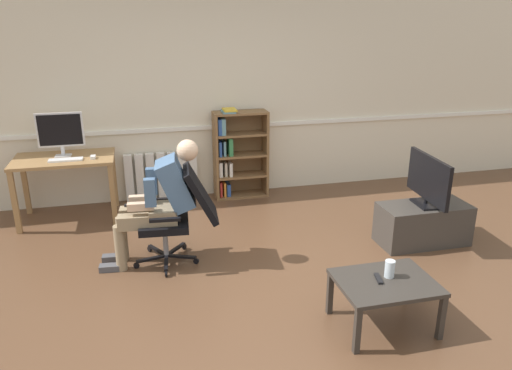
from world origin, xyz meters
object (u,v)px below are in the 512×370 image
at_px(coffee_table, 385,286).
at_px(spare_remote, 378,278).
at_px(tv_stand, 423,224).
at_px(office_chair, 181,212).
at_px(bookshelf, 237,154).
at_px(computer_mouse, 93,157).
at_px(drinking_glass, 390,269).
at_px(radiator, 162,176).
at_px(tv_screen, 428,180).
at_px(computer_desk, 65,167).
at_px(person_seated, 159,200).
at_px(keyboard, 66,160).
at_px(imac_monitor, 60,131).

bearing_deg(coffee_table, spare_remote, 149.50).
bearing_deg(tv_stand, office_chair, 175.27).
bearing_deg(bookshelf, computer_mouse, -166.80).
xyz_separation_m(drinking_glass, spare_remote, (-0.10, -0.02, -0.06)).
bearing_deg(radiator, spare_remote, -65.78).
height_order(radiator, spare_remote, radiator).
relative_size(bookshelf, radiator, 1.29).
distance_m(tv_screen, drinking_glass, 1.62).
bearing_deg(tv_stand, bookshelf, 130.65).
relative_size(tv_screen, spare_remote, 5.28).
relative_size(computer_desk, tv_screen, 1.41).
height_order(coffee_table, spare_remote, spare_remote).
bearing_deg(drinking_glass, computer_desk, 133.51).
relative_size(radiator, spare_remote, 6.16).
bearing_deg(person_seated, tv_screen, 90.25).
bearing_deg(keyboard, bookshelf, 11.91).
distance_m(computer_desk, tv_stand, 4.05).
xyz_separation_m(computer_desk, radiator, (1.11, 0.39, -0.33)).
height_order(radiator, coffee_table, radiator).
height_order(radiator, person_seated, person_seated).
bearing_deg(coffee_table, office_chair, 134.02).
relative_size(imac_monitor, coffee_table, 0.69).
distance_m(person_seated, coffee_table, 2.19).
height_order(person_seated, coffee_table, person_seated).
height_order(person_seated, tv_screen, person_seated).
distance_m(tv_screen, spare_remote, 1.70).
bearing_deg(spare_remote, computer_mouse, -37.58).
bearing_deg(computer_mouse, drinking_glass, -49.07).
relative_size(bookshelf, spare_remote, 7.91).
bearing_deg(radiator, person_seated, -93.61).
distance_m(person_seated, drinking_glass, 2.18).
bearing_deg(computer_mouse, computer_desk, 160.16).
height_order(tv_stand, drinking_glass, drinking_glass).
distance_m(keyboard, radiator, 1.27).
bearing_deg(office_chair, tv_screen, 90.27).
bearing_deg(computer_mouse, coffee_table, -50.21).
xyz_separation_m(keyboard, drinking_glass, (2.60, -2.64, -0.30)).
relative_size(office_chair, person_seated, 0.78).
bearing_deg(coffee_table, computer_desk, 132.46).
distance_m(bookshelf, tv_stand, 2.50).
xyz_separation_m(bookshelf, office_chair, (-0.90, -1.67, -0.06)).
bearing_deg(person_seated, drinking_glass, 54.21).
bearing_deg(person_seated, computer_desk, -138.86).
relative_size(imac_monitor, radiator, 0.55).
height_order(imac_monitor, office_chair, imac_monitor).
bearing_deg(imac_monitor, office_chair, -50.60).
bearing_deg(bookshelf, coffee_table, -80.83).
bearing_deg(tv_stand, tv_screen, -4.10).
bearing_deg(imac_monitor, spare_remote, -48.46).
height_order(keyboard, tv_screen, tv_screen).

